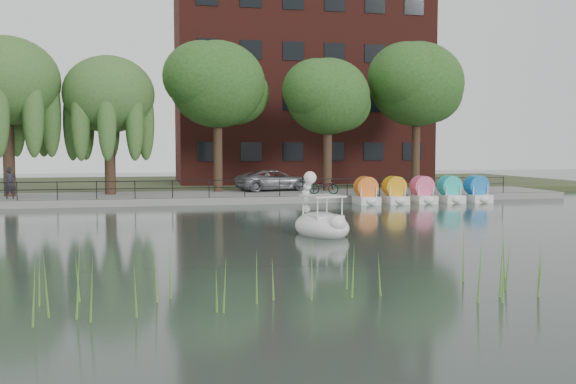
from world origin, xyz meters
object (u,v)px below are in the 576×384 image
object	(u,v)px
minivan	(274,179)
bicycle	(324,186)
swan_boat	(321,221)
pedestrian	(10,181)

from	to	relation	value
minivan	bicycle	bearing A→B (deg)	-160.09
swan_boat	bicycle	bearing A→B (deg)	60.25
minivan	bicycle	distance (m)	4.24
bicycle	swan_boat	xyz separation A→B (m)	(-4.06, -14.43, -0.40)
bicycle	pedestrian	world-z (taller)	pedestrian
bicycle	swan_boat	bearing A→B (deg)	-178.42
minivan	pedestrian	xyz separation A→B (m)	(-15.14, -3.61, 0.21)
pedestrian	swan_boat	world-z (taller)	pedestrian
minivan	bicycle	size ratio (longest dim) A/B	3.24
bicycle	pedestrian	xyz separation A→B (m)	(-17.50, -0.10, 0.49)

